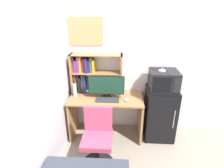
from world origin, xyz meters
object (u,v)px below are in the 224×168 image
hutch_bookshelf (89,71)px  desk_fan (163,62)px  computer_mouse (126,100)px  wall_corkboard (86,31)px  microwave (164,80)px  desk_chair (98,141)px  mini_fridge (160,113)px  keyboard (107,100)px  water_bottle (75,90)px  monitor (106,86)px

hutch_bookshelf → desk_fan: desk_fan is taller
computer_mouse → wall_corkboard: 1.28m
microwave → desk_chair: size_ratio=0.50×
wall_corkboard → desk_fan: bearing=-12.8°
hutch_bookshelf → computer_mouse: bearing=-26.0°
computer_mouse → microwave: 0.67m
computer_mouse → mini_fridge: (0.58, 0.14, -0.32)m
hutch_bookshelf → desk_fan: (1.19, -0.18, 0.23)m
keyboard → wall_corkboard: (-0.37, 0.42, 1.02)m
water_bottle → desk_chair: water_bottle is taller
hutch_bookshelf → mini_fridge: (1.23, -0.18, -0.67)m
computer_mouse → wall_corkboard: (-0.68, 0.41, 1.01)m
hutch_bookshelf → mini_fridge: bearing=-8.3°
monitor → microwave: microwave is taller
keyboard → desk_chair: size_ratio=0.42×
microwave → keyboard: bearing=-170.6°
monitor → microwave: (0.91, 0.06, 0.10)m
wall_corkboard → desk_chair: bearing=-73.9°
keyboard → mini_fridge: (0.89, 0.14, -0.31)m
microwave → hutch_bookshelf: bearing=171.9°
monitor → keyboard: (0.02, -0.08, -0.20)m
monitor → wall_corkboard: bearing=136.2°
desk_chair → wall_corkboard: 1.71m
microwave → wall_corkboard: (-1.26, 0.27, 0.71)m
hutch_bookshelf → keyboard: bearing=-43.2°
computer_mouse → water_bottle: 0.87m
water_bottle → desk_chair: bearing=-55.8°
monitor → computer_mouse: bearing=-12.8°
hutch_bookshelf → monitor: hutch_bookshelf is taller
computer_mouse → desk_fan: size_ratio=0.34×
water_bottle → wall_corkboard: bearing=58.6°
keyboard → desk_fan: desk_fan is taller
desk_fan → wall_corkboard: size_ratio=0.45×
keyboard → computer_mouse: size_ratio=4.43×
monitor → desk_chair: monitor is taller
desk_fan → microwave: bearing=7.9°
mini_fridge → desk_fan: bearing=-176.3°
computer_mouse → desk_fan: bearing=13.8°
desk_chair → microwave: bearing=35.2°
microwave → computer_mouse: bearing=-166.6°
desk_chair → hutch_bookshelf: bearing=105.9°
water_bottle → desk_fan: bearing=0.7°
computer_mouse → microwave: bearing=13.4°
mini_fridge → desk_fan: desk_fan is taller
water_bottle → desk_chair: size_ratio=0.29×
desk_fan → wall_corkboard: wall_corkboard is taller
monitor → wall_corkboard: wall_corkboard is taller
computer_mouse → desk_fan: 0.81m
desk_chair → wall_corkboard: size_ratio=1.57×
monitor → computer_mouse: size_ratio=6.92×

